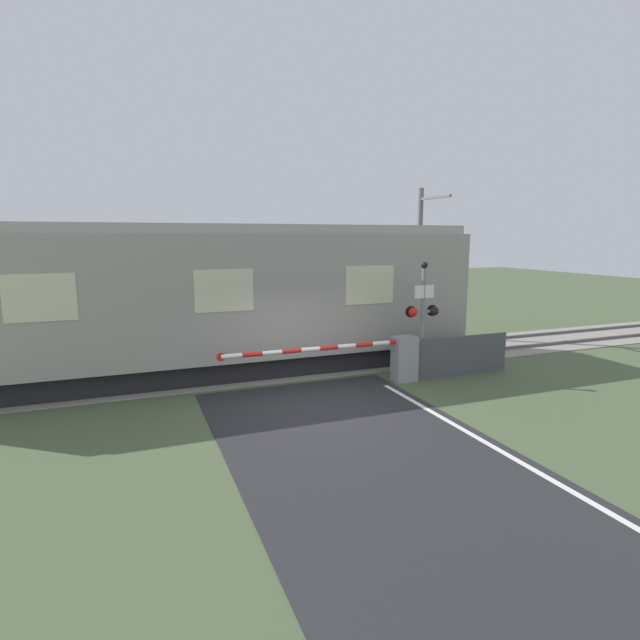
% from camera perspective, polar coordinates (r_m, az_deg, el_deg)
% --- Properties ---
extents(ground_plane, '(80.00, 80.00, 0.00)m').
position_cam_1_polar(ground_plane, '(11.20, 0.00, -10.19)').
color(ground_plane, '#475638').
extents(track_bed, '(36.00, 3.20, 0.13)m').
position_cam_1_polar(track_bed, '(14.68, -5.47, -5.33)').
color(track_bed, gray).
rests_on(track_bed, ground_plane).
extents(train, '(14.48, 3.02, 4.09)m').
position_cam_1_polar(train, '(13.95, -11.98, 2.38)').
color(train, black).
rests_on(train, ground_plane).
extents(crossing_barrier, '(5.21, 0.44, 1.20)m').
position_cam_1_polar(crossing_barrier, '(13.15, 8.21, -4.21)').
color(crossing_barrier, gray).
rests_on(crossing_barrier, ground_plane).
extents(signal_post, '(0.96, 0.26, 3.13)m').
position_cam_1_polar(signal_post, '(13.42, 11.69, 0.81)').
color(signal_post, gray).
rests_on(signal_post, ground_plane).
extents(catenary_pole, '(0.20, 1.90, 5.52)m').
position_cam_1_polar(catenary_pole, '(18.95, 11.32, 6.70)').
color(catenary_pole, slate).
rests_on(catenary_pole, ground_plane).
extents(roadside_fence, '(2.91, 0.06, 1.10)m').
position_cam_1_polar(roadside_fence, '(14.26, 15.94, -3.93)').
color(roadside_fence, '#4C4C51').
rests_on(roadside_fence, ground_plane).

